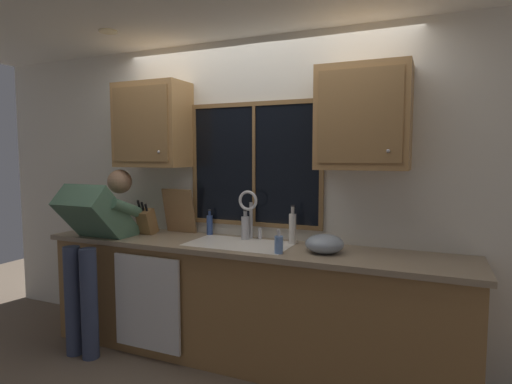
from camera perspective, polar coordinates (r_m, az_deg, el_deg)
The scene contains 23 objects.
back_wall at distance 3.49m, azimuth 0.63°, elevation -0.31°, with size 5.69×0.12×2.55m, color silver.
ceiling_downlight_left at distance 3.58m, azimuth -19.64°, elevation 20.05°, with size 0.14×0.14×0.01m, color #FFEAB2.
window_glass at distance 3.42m, azimuth -0.20°, elevation 3.78°, with size 1.10×0.02×0.95m, color black.
window_frame_top at distance 3.44m, azimuth -0.27°, elevation 12.01°, with size 1.17×0.02×0.04m, color brown.
window_frame_bottom at distance 3.46m, azimuth -0.26°, elevation -4.40°, with size 1.17×0.02×0.04m, color brown.
window_frame_left at distance 3.68m, azimuth -8.41°, elevation 3.82°, with size 0.04×0.02×0.95m, color brown.
window_frame_right at distance 3.23m, azimuth 9.02°, elevation 3.64°, with size 0.04×0.02×0.95m, color brown.
window_mullion_center at distance 3.41m, azimuth -0.28°, elevation 3.78°, with size 0.02×0.02×0.95m, color brown.
lower_cabinet_run at distance 3.36m, azimuth -1.78°, elevation -15.15°, with size 3.29×0.58×0.88m, color olive.
countertop at distance 3.21m, azimuth -1.96°, elevation -7.55°, with size 3.35×0.62×0.04m, color gray.
dishwasher_front at distance 3.44m, azimuth -14.77°, elevation -14.54°, with size 0.60×0.02×0.74m, color white.
upper_cabinet_left at distance 3.75m, azimuth -14.04°, elevation 8.87°, with size 0.63×0.36×0.72m.
upper_cabinet_right at distance 3.02m, azimuth 14.52°, elevation 9.81°, with size 0.63×0.36×0.72m.
sink at distance 3.25m, azimuth -2.28°, elevation -8.81°, with size 0.80×0.46×0.21m.
faucet at distance 3.34m, azimuth -0.85°, elevation -2.29°, with size 0.18×0.09×0.40m.
person_standing at distance 3.68m, azimuth -21.08°, elevation -5.78°, with size 0.53×0.72×1.48m.
knife_block at distance 3.71m, azimuth -14.75°, elevation -3.98°, with size 0.12×0.18×0.32m.
cutting_board at distance 3.71m, azimuth -10.51°, elevation -2.58°, with size 0.30×0.02×0.40m, color #997047.
mixing_bowl at distance 2.98m, azimuth 9.39°, elevation -7.04°, with size 0.27×0.27×0.14m, color #8C99A8.
soap_dispenser at distance 2.91m, azimuth 3.15°, elevation -7.17°, with size 0.06×0.07×0.17m.
bottle_green_glass at distance 3.22m, azimuth 5.04°, elevation -4.91°, with size 0.06×0.06×0.30m.
bottle_tall_clear at distance 3.60m, azimuth -6.38°, elevation -4.44°, with size 0.05×0.05×0.22m.
bottle_amber_small at distance 3.37m, azimuth -1.48°, elevation -4.86°, with size 0.07×0.07×0.25m.
Camera 1 is at (1.35, -3.14, 1.60)m, focal length 29.12 mm.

